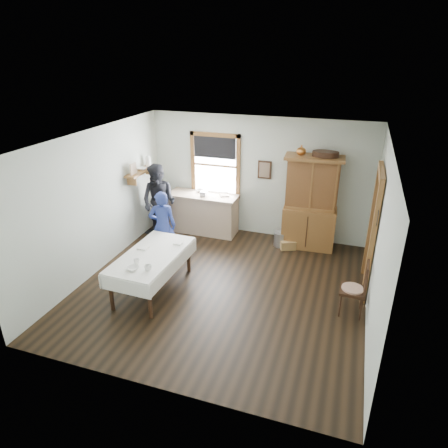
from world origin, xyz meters
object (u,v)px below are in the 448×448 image
object	(u,v)px
dining_table	(153,272)
spindle_chair	(353,288)
pail	(281,239)
woman_blue	(163,229)
china_hutch	(311,203)
figure_dark	(159,205)
work_counter	(203,213)
wicker_basket	(288,245)

from	to	relation	value
dining_table	spindle_chair	xyz separation A→B (m)	(3.40, 0.39, 0.12)
pail	woman_blue	xyz separation A→B (m)	(-2.16, -1.35, 0.52)
china_hutch	figure_dark	size ratio (longest dim) A/B	1.28
dining_table	woman_blue	world-z (taller)	woman_blue
china_hutch	dining_table	size ratio (longest dim) A/B	1.13
dining_table	woman_blue	xyz separation A→B (m)	(-0.32, 1.09, 0.32)
china_hutch	woman_blue	bearing A→B (deg)	-154.28
spindle_chair	figure_dark	distance (m)	4.58
work_counter	spindle_chair	world-z (taller)	spindle_chair
pail	spindle_chair	bearing A→B (deg)	-52.60
dining_table	figure_dark	world-z (taller)	figure_dark
dining_table	wicker_basket	bearing A→B (deg)	49.28
work_counter	china_hutch	xyz separation A→B (m)	(2.43, -0.00, 0.55)
pail	wicker_basket	distance (m)	0.21
china_hutch	wicker_basket	world-z (taller)	china_hutch
wicker_basket	china_hutch	bearing A→B (deg)	33.83
work_counter	wicker_basket	distance (m)	2.10
pail	wicker_basket	size ratio (longest dim) A/B	1.00
work_counter	figure_dark	distance (m)	1.06
wicker_basket	woman_blue	distance (m)	2.71
work_counter	dining_table	bearing A→B (deg)	-88.60
work_counter	wicker_basket	size ratio (longest dim) A/B	4.99
wicker_basket	figure_dark	bearing A→B (deg)	-173.54
spindle_chair	wicker_basket	world-z (taller)	spindle_chair
china_hutch	pail	xyz separation A→B (m)	(-0.56, -0.16, -0.85)
wicker_basket	woman_blue	size ratio (longest dim) A/B	0.24
spindle_chair	woman_blue	xyz separation A→B (m)	(-3.72, 0.69, 0.21)
work_counter	figure_dark	bearing A→B (deg)	-144.32
wicker_basket	figure_dark	xyz separation A→B (m)	(-2.88, -0.33, 0.70)
pail	dining_table	bearing A→B (deg)	-127.00
work_counter	wicker_basket	xyz separation A→B (m)	(2.05, -0.26, -0.37)
china_hutch	pail	distance (m)	1.03
work_counter	figure_dark	size ratio (longest dim) A/B	1.02
china_hutch	figure_dark	xyz separation A→B (m)	(-3.26, -0.58, -0.22)
woman_blue	figure_dark	distance (m)	1.08
dining_table	wicker_basket	xyz separation A→B (m)	(2.01, 2.34, -0.26)
spindle_chair	dining_table	bearing A→B (deg)	-171.62
spindle_chair	woman_blue	world-z (taller)	woman_blue
wicker_basket	figure_dark	world-z (taller)	figure_dark
dining_table	figure_dark	xyz separation A→B (m)	(-0.87, 2.01, 0.43)
work_counter	china_hutch	world-z (taller)	china_hutch
work_counter	pail	size ratio (longest dim) A/B	5.01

